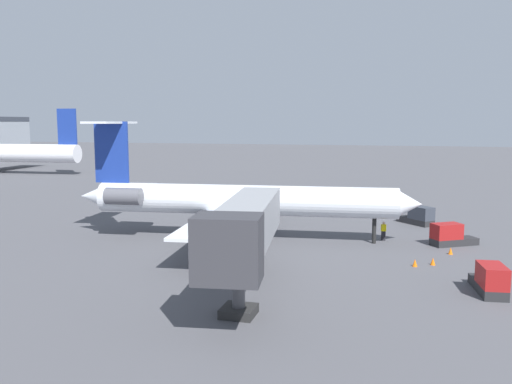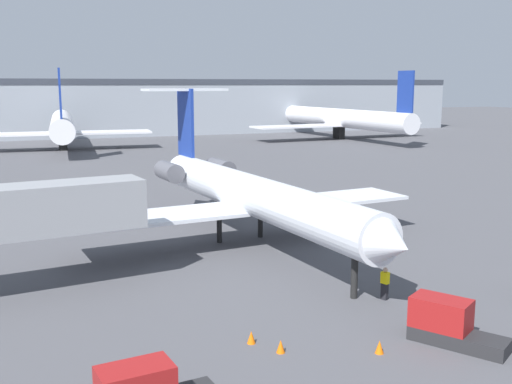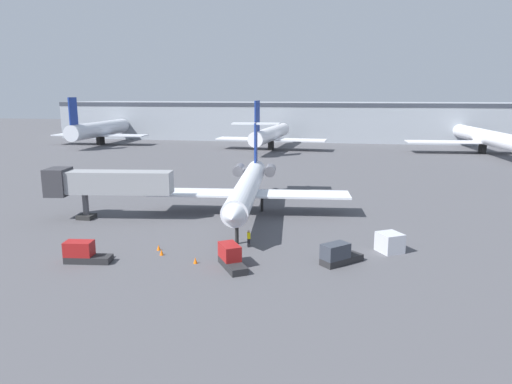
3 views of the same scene
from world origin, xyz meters
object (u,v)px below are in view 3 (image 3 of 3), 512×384
at_px(parked_airliner_centre, 484,137).
at_px(ground_crew_marshaller, 249,238).
at_px(baggage_tug_trailing, 338,255).
at_px(parked_airliner_west_end, 99,129).
at_px(traffic_cone_near, 195,260).
at_px(parked_airliner_west_mid, 271,134).
at_px(baggage_tug_lead, 231,257).
at_px(traffic_cone_mid, 162,252).
at_px(regional_jet, 249,185).
at_px(traffic_cone_far, 159,247).
at_px(jet_bridge, 101,183).
at_px(baggage_tug_spare, 83,253).
at_px(cargo_container_uld, 390,242).

bearing_deg(parked_airliner_centre, ground_crew_marshaller, -117.62).
relative_size(baggage_tug_trailing, parked_airliner_west_end, 0.12).
bearing_deg(traffic_cone_near, parked_airliner_west_mid, 94.22).
bearing_deg(parked_airliner_west_end, baggage_tug_lead, -56.05).
bearing_deg(traffic_cone_mid, regional_jet, 74.06).
relative_size(baggage_tug_trailing, traffic_cone_far, 6.98).
height_order(traffic_cone_mid, parked_airliner_west_end, parked_airliner_west_end).
relative_size(traffic_cone_mid, traffic_cone_far, 1.00).
bearing_deg(jet_bridge, regional_jet, 19.72).
xyz_separation_m(regional_jet, baggage_tug_trailing, (11.17, -16.24, -2.74)).
xyz_separation_m(traffic_cone_far, parked_airliner_west_end, (-52.58, 86.61, 4.17)).
bearing_deg(parked_airliner_west_mid, jet_bridge, -96.98).
bearing_deg(baggage_tug_trailing, traffic_cone_far, 177.65).
bearing_deg(regional_jet, traffic_cone_mid, -105.94).
bearing_deg(baggage_tug_lead, regional_jet, 96.62).
distance_m(ground_crew_marshaller, traffic_cone_far, 8.60).
height_order(baggage_tug_spare, parked_airliner_west_mid, parked_airliner_west_mid).
xyz_separation_m(baggage_tug_lead, parked_airliner_west_end, (-60.33, 89.59, 3.61)).
distance_m(baggage_tug_spare, parked_airliner_centre, 105.13).
distance_m(baggage_tug_trailing, parked_airliner_centre, 91.85).
bearing_deg(jet_bridge, parked_airliner_west_end, 118.51).
bearing_deg(baggage_tug_spare, traffic_cone_near, 8.43).
bearing_deg(traffic_cone_mid, baggage_tug_trailing, 2.12).
distance_m(regional_jet, ground_crew_marshaller, 13.57).
bearing_deg(traffic_cone_far, regional_jet, 70.19).
relative_size(regional_jet, ground_crew_marshaller, 18.31).
relative_size(traffic_cone_near, parked_airliner_centre, 0.01).
height_order(cargo_container_uld, traffic_cone_far, cargo_container_uld).
bearing_deg(ground_crew_marshaller, parked_airliner_west_mid, 97.11).
xyz_separation_m(traffic_cone_near, parked_airliner_west_end, (-57.09, 89.41, 4.17)).
height_order(traffic_cone_near, parked_airliner_centre, parked_airliner_centre).
relative_size(baggage_tug_lead, traffic_cone_far, 7.52).
distance_m(jet_bridge, cargo_container_uld, 33.04).
bearing_deg(parked_airliner_west_end, traffic_cone_mid, -58.73).
distance_m(regional_jet, baggage_tug_lead, 18.86).
bearing_deg(traffic_cone_near, cargo_container_uld, 20.28).
height_order(traffic_cone_near, traffic_cone_far, same).
bearing_deg(parked_airliner_west_end, regional_jet, -50.69).
xyz_separation_m(jet_bridge, parked_airliner_centre, (61.86, 74.77, -0.23)).
relative_size(ground_crew_marshaller, baggage_tug_trailing, 0.44).
bearing_deg(regional_jet, baggage_tug_trailing, -55.47).
relative_size(jet_bridge, baggage_tug_lead, 3.59).
bearing_deg(baggage_tug_lead, traffic_cone_far, 158.93).
distance_m(jet_bridge, parked_airliner_west_end, 87.55).
bearing_deg(parked_airliner_west_end, cargo_container_uld, -48.30).
relative_size(baggage_tug_trailing, parked_airliner_centre, 0.09).
xyz_separation_m(jet_bridge, baggage_tug_lead, (18.54, -12.66, -3.50)).
bearing_deg(cargo_container_uld, baggage_tug_lead, -154.81).
height_order(baggage_tug_trailing, parked_airliner_centre, parked_airliner_centre).
height_order(jet_bridge, traffic_cone_mid, jet_bridge).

